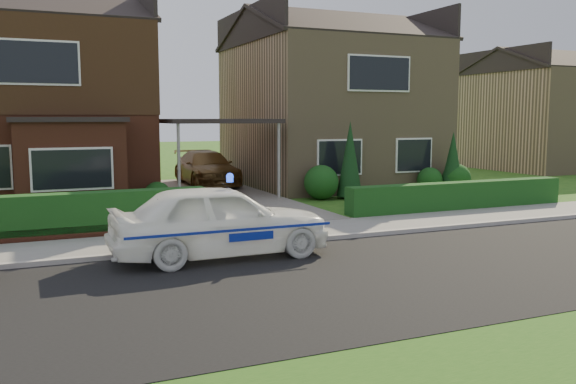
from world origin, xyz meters
TOP-DOWN VIEW (x-y plane):
  - ground at (0.00, 0.00)m, footprint 120.00×120.00m
  - road at (0.00, 0.00)m, footprint 60.00×6.00m
  - kerb at (0.00, 3.05)m, footprint 60.00×0.16m
  - sidewalk at (0.00, 4.10)m, footprint 60.00×2.00m
  - driveway at (0.00, 11.00)m, footprint 3.80×12.00m
  - house_left at (-5.78, 13.90)m, footprint 7.50×9.53m
  - house_right at (5.80, 13.99)m, footprint 7.50×8.06m
  - carport_link at (0.00, 10.95)m, footprint 3.80×3.00m
  - dwarf_wall at (-5.80, 5.30)m, footprint 7.70×0.25m
  - hedge_left at (-5.80, 5.45)m, footprint 7.50×0.55m
  - hedge_right at (5.80, 5.35)m, footprint 7.50×0.55m
  - shrub_left_mid at (-4.00, 9.30)m, footprint 1.32×1.32m
  - shrub_left_near at (-2.40, 9.60)m, footprint 0.84×0.84m
  - shrub_right_near at (3.20, 9.40)m, footprint 1.20×1.20m
  - shrub_right_mid at (7.80, 9.50)m, footprint 0.96×0.96m
  - shrub_right_far at (8.80, 9.20)m, footprint 1.08×1.08m
  - conifer_a at (4.20, 9.20)m, footprint 0.90×0.90m
  - conifer_b at (8.60, 9.20)m, footprint 0.90×0.90m
  - neighbour_right at (20.00, 16.00)m, footprint 6.50×7.00m
  - police_car at (-2.56, 2.40)m, footprint 4.07×4.43m
  - driveway_car at (0.56, 14.50)m, footprint 1.90×4.63m
  - potted_plant_a at (-3.67, 7.68)m, footprint 0.43×0.35m
  - potted_plant_b at (-5.01, 7.37)m, footprint 0.52×0.51m
  - potted_plant_c at (-4.67, 9.00)m, footprint 0.56×0.56m

SIDE VIEW (x-z plane):
  - ground at x=0.00m, z-range 0.00..0.00m
  - road at x=0.00m, z-range -0.01..0.01m
  - hedge_left at x=-5.80m, z-range -0.45..0.45m
  - hedge_right at x=5.80m, z-range -0.40..0.40m
  - sidewalk at x=0.00m, z-range 0.00..0.10m
  - kerb at x=0.00m, z-range 0.00..0.12m
  - driveway at x=0.00m, z-range 0.00..0.12m
  - dwarf_wall at x=-5.80m, z-range 0.00..0.36m
  - potted_plant_a at x=-3.67m, z-range 0.00..0.71m
  - potted_plant_c at x=-4.67m, z-range 0.00..0.73m
  - potted_plant_b at x=-5.01m, z-range 0.00..0.74m
  - shrub_left_near at x=-2.40m, z-range 0.00..0.84m
  - shrub_right_mid at x=7.80m, z-range 0.00..0.96m
  - shrub_right_far at x=8.80m, z-range 0.00..1.08m
  - shrub_right_near at x=3.20m, z-range 0.00..1.20m
  - shrub_left_mid at x=-4.00m, z-range 0.00..1.32m
  - police_car at x=-2.56m, z-range -0.08..1.59m
  - driveway_car at x=0.56m, z-range 0.12..1.46m
  - conifer_b at x=8.60m, z-range 0.00..2.20m
  - conifer_a at x=4.20m, z-range 0.00..2.60m
  - neighbour_right at x=20.00m, z-range 0.00..5.20m
  - carport_link at x=0.00m, z-range 1.27..4.04m
  - house_right at x=5.80m, z-range 0.04..7.29m
  - house_left at x=-5.78m, z-range 0.19..7.44m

